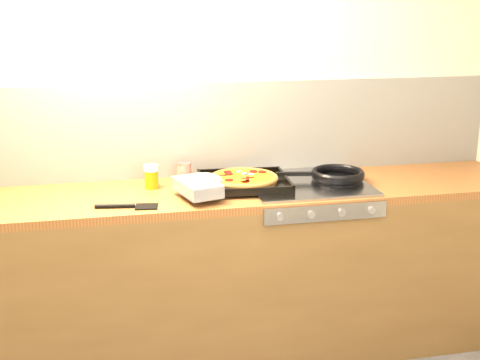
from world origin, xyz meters
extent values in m
plane|color=#BEB7A0|center=(0.00, 1.40, 1.25)|extent=(3.20, 0.00, 3.20)
cube|color=silver|center=(0.00, 1.39, 1.15)|extent=(3.20, 0.02, 0.50)
cube|color=brown|center=(0.00, 1.10, 0.43)|extent=(3.20, 0.60, 0.86)
cube|color=brown|center=(0.00, 1.10, 0.88)|extent=(3.20, 0.60, 0.04)
cube|color=#98999D|center=(0.45, 0.80, 0.85)|extent=(0.60, 0.03, 0.08)
cylinder|color=#A5A5AA|center=(0.23, 0.78, 0.85)|extent=(0.04, 0.02, 0.04)
cylinder|color=#A5A5AA|center=(0.38, 0.78, 0.85)|extent=(0.04, 0.02, 0.04)
cylinder|color=#A5A5AA|center=(0.53, 0.78, 0.85)|extent=(0.04, 0.02, 0.04)
cylinder|color=#A5A5AA|center=(0.67, 0.78, 0.85)|extent=(0.04, 0.02, 0.04)
cube|color=#98999D|center=(0.45, 1.10, 0.91)|extent=(0.60, 0.56, 0.02)
cube|color=black|center=(0.13, 1.11, 0.92)|extent=(0.47, 0.42, 0.01)
cube|color=black|center=(0.14, 1.30, 0.94)|extent=(0.44, 0.04, 0.02)
cube|color=black|center=(0.11, 0.93, 0.94)|extent=(0.44, 0.04, 0.02)
cube|color=black|center=(0.34, 1.10, 0.94)|extent=(0.04, 0.39, 0.02)
cube|color=black|center=(-0.09, 1.13, 0.94)|extent=(0.04, 0.39, 0.02)
cylinder|color=#9E662E|center=(0.13, 1.11, 0.94)|extent=(0.35, 0.35, 0.02)
torus|color=#9E662E|center=(0.13, 1.11, 0.95)|extent=(0.37, 0.37, 0.03)
cylinder|color=orange|center=(0.13, 1.11, 0.95)|extent=(0.31, 0.31, 0.01)
cylinder|color=maroon|center=(0.15, 1.09, 0.96)|extent=(0.04, 0.04, 0.01)
cylinder|color=maroon|center=(0.06, 1.20, 0.96)|extent=(0.04, 0.04, 0.01)
cylinder|color=maroon|center=(0.11, 1.01, 0.96)|extent=(0.04, 0.04, 0.01)
cylinder|color=maroon|center=(0.02, 1.13, 0.96)|extent=(0.04, 0.04, 0.01)
cylinder|color=maroon|center=(0.19, 1.19, 0.96)|extent=(0.04, 0.04, 0.01)
cylinder|color=maroon|center=(0.14, 1.16, 0.96)|extent=(0.04, 0.04, 0.01)
cylinder|color=maroon|center=(0.04, 1.05, 0.96)|extent=(0.04, 0.04, 0.01)
cylinder|color=maroon|center=(0.24, 1.17, 0.96)|extent=(0.04, 0.04, 0.01)
cylinder|color=maroon|center=(0.11, 1.02, 0.96)|extent=(0.04, 0.04, 0.01)
cylinder|color=maroon|center=(0.12, 1.06, 0.96)|extent=(0.04, 0.04, 0.01)
cylinder|color=maroon|center=(0.06, 1.17, 0.96)|extent=(0.04, 0.04, 0.01)
ellipsoid|color=orange|center=(0.04, 1.10, 0.96)|extent=(0.04, 0.03, 0.01)
ellipsoid|color=orange|center=(0.01, 1.11, 0.96)|extent=(0.04, 0.03, 0.01)
ellipsoid|color=orange|center=(0.12, 1.17, 0.96)|extent=(0.04, 0.03, 0.01)
ellipsoid|color=orange|center=(0.12, 1.21, 0.96)|extent=(0.04, 0.03, 0.01)
ellipsoid|color=orange|center=(0.11, 1.03, 0.96)|extent=(0.04, 0.03, 0.01)
ellipsoid|color=orange|center=(0.16, 1.09, 0.96)|extent=(0.04, 0.03, 0.01)
ellipsoid|color=orange|center=(0.15, 1.11, 0.96)|extent=(0.04, 0.03, 0.01)
ellipsoid|color=orange|center=(0.04, 1.09, 0.96)|extent=(0.04, 0.03, 0.01)
ellipsoid|color=orange|center=(0.14, 1.19, 0.96)|extent=(0.04, 0.03, 0.01)
ellipsoid|color=silver|center=(0.12, 1.20, 0.96)|extent=(0.04, 0.04, 0.01)
ellipsoid|color=silver|center=(0.14, 1.16, 0.96)|extent=(0.04, 0.04, 0.01)
ellipsoid|color=silver|center=(0.17, 1.13, 0.96)|extent=(0.04, 0.04, 0.01)
cube|color=black|center=(-0.13, 0.97, 0.96)|extent=(0.22, 0.30, 0.06)
ellipsoid|color=black|center=(-0.08, 1.09, 0.96)|extent=(0.17, 0.17, 0.06)
cylinder|color=black|center=(-0.04, 1.00, 0.96)|extent=(0.10, 0.12, 0.06)
cylinder|color=black|center=(0.62, 1.09, 0.92)|extent=(0.30, 0.30, 0.01)
torus|color=black|center=(0.62, 1.09, 0.95)|extent=(0.32, 0.32, 0.03)
cube|color=black|center=(0.40, 1.13, 0.95)|extent=(0.20, 0.06, 0.02)
cylinder|color=maroon|center=(-0.16, 1.27, 0.95)|extent=(0.08, 0.08, 0.10)
cylinder|color=#B2B2B7|center=(-0.16, 1.27, 1.00)|extent=(0.08, 0.08, 0.01)
cylinder|color=#B2B2B7|center=(-0.16, 1.27, 0.90)|extent=(0.08, 0.08, 0.01)
cylinder|color=orange|center=(-0.33, 1.20, 0.95)|extent=(0.08, 0.08, 0.09)
cylinder|color=silver|center=(-0.33, 1.20, 1.01)|extent=(0.08, 0.08, 0.03)
cylinder|color=olive|center=(0.02, 1.28, 0.91)|extent=(0.26, 0.02, 0.02)
ellipsoid|color=olive|center=(0.16, 1.29, 0.91)|extent=(0.06, 0.04, 0.02)
cube|color=black|center=(-0.37, 0.90, 0.90)|extent=(0.11, 0.10, 0.01)
cylinder|color=black|center=(-0.51, 0.91, 0.91)|extent=(0.18, 0.04, 0.02)
camera|label=1|loc=(-0.50, -1.72, 1.76)|focal=45.00mm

